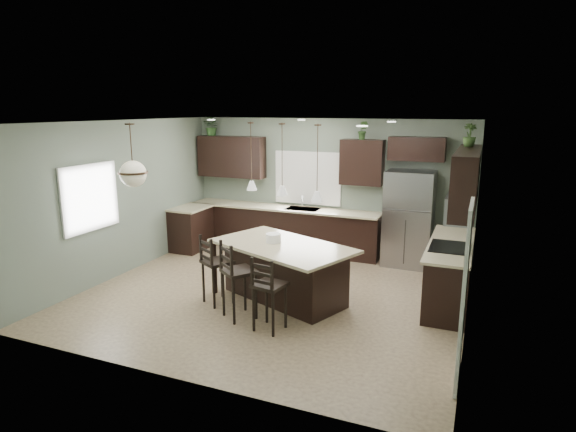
% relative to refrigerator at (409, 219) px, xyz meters
% --- Properties ---
extents(ground, '(6.00, 6.00, 0.00)m').
position_rel_refrigerator_xyz_m(ground, '(-1.79, -2.41, -0.93)').
color(ground, '#9E8466').
rests_on(ground, ground).
extents(pantry_door, '(0.04, 0.82, 2.04)m').
position_rel_refrigerator_xyz_m(pantry_door, '(1.18, -3.96, 0.09)').
color(pantry_door, white).
rests_on(pantry_door, ground).
extents(window_back, '(1.35, 0.02, 1.00)m').
position_rel_refrigerator_xyz_m(window_back, '(-2.19, 0.32, 0.62)').
color(window_back, white).
rests_on(window_back, room_shell).
extents(window_left, '(0.02, 1.10, 1.00)m').
position_rel_refrigerator_xyz_m(window_left, '(-4.78, -3.21, 0.62)').
color(window_left, white).
rests_on(window_left, room_shell).
extents(left_return_cabs, '(0.60, 0.90, 0.90)m').
position_rel_refrigerator_xyz_m(left_return_cabs, '(-4.49, -0.71, -0.48)').
color(left_return_cabs, black).
rests_on(left_return_cabs, ground).
extents(left_return_countertop, '(0.66, 0.96, 0.04)m').
position_rel_refrigerator_xyz_m(left_return_countertop, '(-4.47, -0.71, -0.01)').
color(left_return_countertop, '#C2B793').
rests_on(left_return_countertop, left_return_cabs).
extents(back_lower_cabs, '(4.20, 0.60, 0.90)m').
position_rel_refrigerator_xyz_m(back_lower_cabs, '(-2.64, 0.04, -0.48)').
color(back_lower_cabs, black).
rests_on(back_lower_cabs, ground).
extents(back_countertop, '(4.20, 0.66, 0.04)m').
position_rel_refrigerator_xyz_m(back_countertop, '(-2.64, 0.02, -0.01)').
color(back_countertop, '#C2B793').
rests_on(back_countertop, back_lower_cabs).
extents(sink_inset, '(0.70, 0.45, 0.01)m').
position_rel_refrigerator_xyz_m(sink_inset, '(-2.19, 0.02, 0.01)').
color(sink_inset, gray).
rests_on(sink_inset, back_countertop).
extents(faucet, '(0.02, 0.02, 0.28)m').
position_rel_refrigerator_xyz_m(faucet, '(-2.19, -0.01, 0.16)').
color(faucet, silver).
rests_on(faucet, back_countertop).
extents(back_upper_left, '(1.55, 0.34, 0.90)m').
position_rel_refrigerator_xyz_m(back_upper_left, '(-3.94, 0.17, 1.02)').
color(back_upper_left, black).
rests_on(back_upper_left, room_shell).
extents(back_upper_right, '(0.85, 0.34, 0.90)m').
position_rel_refrigerator_xyz_m(back_upper_right, '(-0.99, 0.17, 1.02)').
color(back_upper_right, black).
rests_on(back_upper_right, room_shell).
extents(fridge_header, '(1.05, 0.34, 0.45)m').
position_rel_refrigerator_xyz_m(fridge_header, '(0.06, 0.17, 1.32)').
color(fridge_header, black).
rests_on(fridge_header, room_shell).
extents(right_lower_cabs, '(0.60, 2.35, 0.90)m').
position_rel_refrigerator_xyz_m(right_lower_cabs, '(0.91, -1.54, -0.48)').
color(right_lower_cabs, black).
rests_on(right_lower_cabs, ground).
extents(right_countertop, '(0.66, 2.35, 0.04)m').
position_rel_refrigerator_xyz_m(right_countertop, '(0.89, -1.54, -0.01)').
color(right_countertop, '#C2B793').
rests_on(right_countertop, right_lower_cabs).
extents(cooktop, '(0.58, 0.75, 0.02)m').
position_rel_refrigerator_xyz_m(cooktop, '(0.89, -1.81, 0.02)').
color(cooktop, black).
rests_on(cooktop, right_countertop).
extents(wall_oven_front, '(0.01, 0.72, 0.60)m').
position_rel_refrigerator_xyz_m(wall_oven_front, '(0.60, -1.81, -0.48)').
color(wall_oven_front, gray).
rests_on(wall_oven_front, right_lower_cabs).
extents(right_upper_cabs, '(0.34, 2.35, 0.90)m').
position_rel_refrigerator_xyz_m(right_upper_cabs, '(1.04, -1.54, 1.02)').
color(right_upper_cabs, black).
rests_on(right_upper_cabs, room_shell).
extents(microwave, '(0.40, 0.75, 0.40)m').
position_rel_refrigerator_xyz_m(microwave, '(0.99, -1.81, 0.62)').
color(microwave, gray).
rests_on(microwave, right_upper_cabs).
extents(refrigerator, '(0.90, 0.74, 1.85)m').
position_rel_refrigerator_xyz_m(refrigerator, '(0.00, 0.00, 0.00)').
color(refrigerator, gray).
rests_on(refrigerator, ground).
extents(kitchen_island, '(2.52, 1.99, 0.92)m').
position_rel_refrigerator_xyz_m(kitchen_island, '(-1.55, -2.59, -0.46)').
color(kitchen_island, black).
rests_on(kitchen_island, ground).
extents(serving_dish, '(0.24, 0.24, 0.14)m').
position_rel_refrigerator_xyz_m(serving_dish, '(-1.74, -2.52, 0.07)').
color(serving_dish, white).
rests_on(serving_dish, kitchen_island).
extents(bar_stool_left, '(0.56, 0.56, 1.11)m').
position_rel_refrigerator_xyz_m(bar_stool_left, '(-2.45, -3.07, -0.37)').
color(bar_stool_left, black).
rests_on(bar_stool_left, ground).
extents(bar_stool_center, '(0.61, 0.61, 1.17)m').
position_rel_refrigerator_xyz_m(bar_stool_center, '(-1.88, -3.43, -0.34)').
color(bar_stool_center, black).
rests_on(bar_stool_center, ground).
extents(bar_stool_right, '(0.46, 0.46, 1.07)m').
position_rel_refrigerator_xyz_m(bar_stool_right, '(-1.31, -3.62, -0.39)').
color(bar_stool_right, black).
rests_on(bar_stool_right, ground).
extents(pendant_left, '(0.17, 0.17, 1.10)m').
position_rel_refrigerator_xyz_m(pendant_left, '(-2.20, -2.33, 1.32)').
color(pendant_left, silver).
rests_on(pendant_left, room_shell).
extents(pendant_center, '(0.17, 0.17, 1.10)m').
position_rel_refrigerator_xyz_m(pendant_center, '(-1.55, -2.59, 1.32)').
color(pendant_center, white).
rests_on(pendant_center, room_shell).
extents(pendant_right, '(0.17, 0.17, 1.10)m').
position_rel_refrigerator_xyz_m(pendant_right, '(-0.90, -2.85, 1.32)').
color(pendant_right, white).
rests_on(pendant_right, room_shell).
extents(chandelier, '(0.44, 0.44, 0.95)m').
position_rel_refrigerator_xyz_m(chandelier, '(-3.57, -3.53, 1.40)').
color(chandelier, '#F3EAC6').
rests_on(chandelier, room_shell).
extents(plant_back_left, '(0.47, 0.45, 0.42)m').
position_rel_refrigerator_xyz_m(plant_back_left, '(-4.40, 0.14, 1.69)').
color(plant_back_left, '#2A4D22').
rests_on(plant_back_left, back_upper_left).
extents(plant_back_right, '(0.22, 0.18, 0.36)m').
position_rel_refrigerator_xyz_m(plant_back_right, '(-0.99, 0.14, 1.65)').
color(plant_back_right, '#2E5023').
rests_on(plant_back_right, back_upper_right).
extents(plant_right_wall, '(0.27, 0.27, 0.37)m').
position_rel_refrigerator_xyz_m(plant_right_wall, '(1.01, -0.89, 1.66)').
color(plant_right_wall, '#385A27').
rests_on(plant_right_wall, right_upper_cabs).
extents(room_shell, '(6.00, 6.00, 6.00)m').
position_rel_refrigerator_xyz_m(room_shell, '(-1.79, -2.41, 0.77)').
color(room_shell, slate).
rests_on(room_shell, ground).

